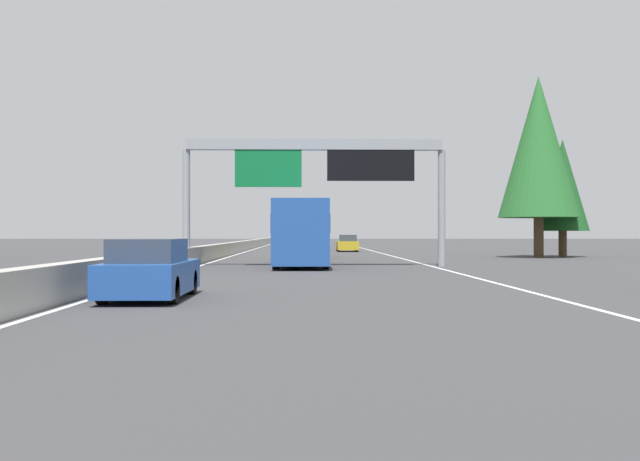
{
  "coord_description": "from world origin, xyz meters",
  "views": [
    {
      "loc": [
        -2.58,
        -5.42,
        1.6
      ],
      "look_at": [
        63.56,
        -6.71,
        1.85
      ],
      "focal_mm": 42.54,
      "sensor_mm": 36.0,
      "label": 1
    }
  ],
  "objects_px": {
    "pickup_mid_right": "(303,238)",
    "sedan_mid_left": "(347,244)",
    "bus_far_right": "(301,231)",
    "box_truck_far_center": "(307,233)",
    "conifer_right_mid": "(539,147)",
    "conifer_right_near": "(563,185)",
    "sign_gantry_overhead": "(318,165)",
    "sedan_distant_b": "(150,271)"
  },
  "relations": [
    {
      "from": "pickup_mid_right",
      "to": "sign_gantry_overhead",
      "type": "bearing_deg",
      "value": -179.3
    },
    {
      "from": "sign_gantry_overhead",
      "to": "box_truck_far_center",
      "type": "distance_m",
      "value": 14.12
    },
    {
      "from": "bus_far_right",
      "to": "box_truck_far_center",
      "type": "relative_size",
      "value": 1.35
    },
    {
      "from": "sedan_mid_left",
      "to": "sedan_distant_b",
      "type": "bearing_deg",
      "value": 171.17
    },
    {
      "from": "bus_far_right",
      "to": "sedan_mid_left",
      "type": "distance_m",
      "value": 29.4
    },
    {
      "from": "pickup_mid_right",
      "to": "sedan_mid_left",
      "type": "relative_size",
      "value": 1.27
    },
    {
      "from": "pickup_mid_right",
      "to": "conifer_right_near",
      "type": "bearing_deg",
      "value": -162.39
    },
    {
      "from": "box_truck_far_center",
      "to": "conifer_right_mid",
      "type": "relative_size",
      "value": 0.7
    },
    {
      "from": "bus_far_right",
      "to": "conifer_right_near",
      "type": "distance_m",
      "value": 22.86
    },
    {
      "from": "sedan_distant_b",
      "to": "box_truck_far_center",
      "type": "distance_m",
      "value": 31.91
    },
    {
      "from": "sedan_distant_b",
      "to": "pickup_mid_right",
      "type": "bearing_deg",
      "value": -2.26
    },
    {
      "from": "box_truck_far_center",
      "to": "conifer_right_mid",
      "type": "xyz_separation_m",
      "value": [
        -0.25,
        -15.38,
        5.72
      ]
    },
    {
      "from": "sedan_distant_b",
      "to": "bus_far_right",
      "type": "bearing_deg",
      "value": -10.62
    },
    {
      "from": "bus_far_right",
      "to": "conifer_right_mid",
      "type": "distance_m",
      "value": 20.72
    },
    {
      "from": "box_truck_far_center",
      "to": "pickup_mid_right",
      "type": "xyz_separation_m",
      "value": [
        57.79,
        0.37,
        -0.7
      ]
    },
    {
      "from": "bus_far_right",
      "to": "conifer_right_mid",
      "type": "bearing_deg",
      "value": -51.93
    },
    {
      "from": "sign_gantry_overhead",
      "to": "conifer_right_mid",
      "type": "relative_size",
      "value": 1.05
    },
    {
      "from": "sedan_distant_b",
      "to": "conifer_right_near",
      "type": "relative_size",
      "value": 0.55
    },
    {
      "from": "box_truck_far_center",
      "to": "conifer_right_near",
      "type": "distance_m",
      "value": 17.9
    },
    {
      "from": "bus_far_right",
      "to": "box_truck_far_center",
      "type": "distance_m",
      "value": 12.56
    },
    {
      "from": "bus_far_right",
      "to": "conifer_right_near",
      "type": "bearing_deg",
      "value": -52.08
    },
    {
      "from": "sedan_distant_b",
      "to": "sedan_mid_left",
      "type": "height_order",
      "value": "same"
    },
    {
      "from": "sedan_distant_b",
      "to": "sign_gantry_overhead",
      "type": "bearing_deg",
      "value": -13.81
    },
    {
      "from": "sedan_distant_b",
      "to": "sedan_mid_left",
      "type": "xyz_separation_m",
      "value": [
        48.23,
        -7.49,
        0.0
      ]
    },
    {
      "from": "sedan_distant_b",
      "to": "bus_far_right",
      "type": "height_order",
      "value": "bus_far_right"
    },
    {
      "from": "sign_gantry_overhead",
      "to": "pickup_mid_right",
      "type": "distance_m",
      "value": 71.63
    },
    {
      "from": "sign_gantry_overhead",
      "to": "bus_far_right",
      "type": "height_order",
      "value": "sign_gantry_overhead"
    },
    {
      "from": "pickup_mid_right",
      "to": "conifer_right_near",
      "type": "xyz_separation_m",
      "value": [
        -56.42,
        -17.91,
        3.97
      ]
    },
    {
      "from": "sign_gantry_overhead",
      "to": "bus_far_right",
      "type": "bearing_deg",
      "value": 35.03
    },
    {
      "from": "bus_far_right",
      "to": "sign_gantry_overhead",
      "type": "bearing_deg",
      "value": -144.97
    },
    {
      "from": "sedan_mid_left",
      "to": "conifer_right_near",
      "type": "xyz_separation_m",
      "value": [
        -15.21,
        -13.95,
        4.21
      ]
    },
    {
      "from": "sign_gantry_overhead",
      "to": "conifer_right_near",
      "type": "bearing_deg",
      "value": -48.46
    },
    {
      "from": "sedan_mid_left",
      "to": "conifer_right_mid",
      "type": "height_order",
      "value": "conifer_right_mid"
    },
    {
      "from": "conifer_right_near",
      "to": "bus_far_right",
      "type": "bearing_deg",
      "value": 127.92
    },
    {
      "from": "conifer_right_near",
      "to": "box_truck_far_center",
      "type": "bearing_deg",
      "value": 94.44
    },
    {
      "from": "bus_far_right",
      "to": "sedan_mid_left",
      "type": "relative_size",
      "value": 2.61
    },
    {
      "from": "pickup_mid_right",
      "to": "conifer_right_mid",
      "type": "distance_m",
      "value": 60.48
    },
    {
      "from": "sedan_mid_left",
      "to": "conifer_right_near",
      "type": "height_order",
      "value": "conifer_right_near"
    },
    {
      "from": "pickup_mid_right",
      "to": "bus_far_right",
      "type": "bearing_deg",
      "value": -179.96
    },
    {
      "from": "bus_far_right",
      "to": "sedan_mid_left",
      "type": "xyz_separation_m",
      "value": [
        29.13,
        -3.91,
        -1.03
      ]
    },
    {
      "from": "box_truck_far_center",
      "to": "conifer_right_mid",
      "type": "distance_m",
      "value": 16.41
    },
    {
      "from": "sign_gantry_overhead",
      "to": "pickup_mid_right",
      "type": "bearing_deg",
      "value": 0.7
    }
  ]
}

